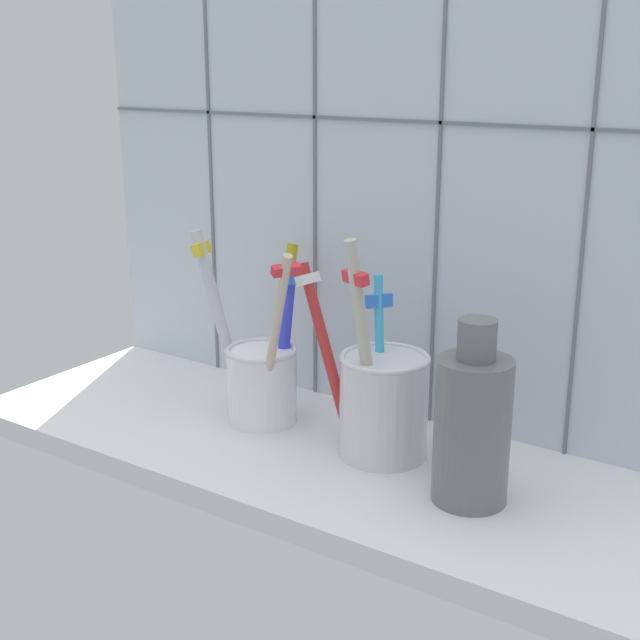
# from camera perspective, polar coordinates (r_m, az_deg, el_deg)

# --- Properties ---
(counter_slab) EXTENTS (0.64, 0.22, 0.02)m
(counter_slab) POSITION_cam_1_polar(r_m,az_deg,el_deg) (0.77, -0.95, -8.89)
(counter_slab) COLOR silver
(counter_slab) RESTS_ON ground
(tile_wall_back) EXTENTS (0.64, 0.02, 0.45)m
(tile_wall_back) POSITION_cam_1_polar(r_m,az_deg,el_deg) (0.80, 3.94, 8.36)
(tile_wall_back) COLOR silver
(tile_wall_back) RESTS_ON ground
(toothbrush_cup_left) EXTENTS (0.13, 0.11, 0.17)m
(toothbrush_cup_left) POSITION_cam_1_polar(r_m,az_deg,el_deg) (0.80, -3.83, -3.43)
(toothbrush_cup_left) COLOR white
(toothbrush_cup_left) RESTS_ON counter_slab
(toothbrush_cup_right) EXTENTS (0.13, 0.08, 0.19)m
(toothbrush_cup_right) POSITION_cam_1_polar(r_m,az_deg,el_deg) (0.73, 4.04, -5.21)
(toothbrush_cup_right) COLOR silver
(toothbrush_cup_right) RESTS_ON counter_slab
(ceramic_vase) EXTENTS (0.06, 0.06, 0.14)m
(ceramic_vase) POSITION_cam_1_polar(r_m,az_deg,el_deg) (0.66, 9.96, -6.82)
(ceramic_vase) COLOR slate
(ceramic_vase) RESTS_ON counter_slab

